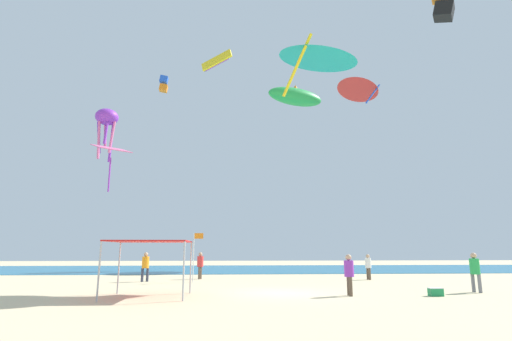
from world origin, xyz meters
TOP-DOWN VIEW (x-y plane):
  - ground at (0.00, 0.00)m, footprint 110.00×110.00m
  - ocean_strip at (0.00, 23.32)m, footprint 110.00×18.32m
  - canopy_tent at (-5.86, -1.24)m, footprint 3.36×2.87m
  - person_near_tent at (-4.44, 9.16)m, footprint 0.43×0.47m
  - person_leftmost at (9.20, -0.38)m, footprint 0.43×0.46m
  - person_central at (6.91, 7.82)m, footprint 0.40×0.44m
  - person_rightmost at (2.84, -1.34)m, footprint 0.42×0.47m
  - person_far_shore at (-7.74, 7.12)m, footprint 0.45×0.43m
  - banner_flag at (-4.60, 6.45)m, footprint 0.61×0.06m
  - cooler_box at (6.52, -1.65)m, footprint 0.57×0.37m
  - kite_delta_teal at (2.98, 3.46)m, footprint 6.93×6.94m
  - kite_box_orange at (13.96, 7.60)m, footprint 2.02×1.95m
  - kite_octopus_purple at (-13.95, 16.60)m, footprint 2.65×2.65m
  - kite_diamond_pink at (-10.56, 7.65)m, footprint 3.02×3.01m
  - kite_inflatable_green at (5.30, 25.82)m, footprint 7.70×4.91m
  - kite_parafoil_yellow at (-3.99, 17.61)m, footprint 3.14×1.81m
  - kite_delta_red at (12.95, 25.16)m, footprint 6.80×6.80m
  - kite_box_blue at (-10.21, 23.57)m, footprint 1.00×0.90m

SIDE VIEW (x-z plane):
  - ground at x=0.00m, z-range -0.10..0.00m
  - ocean_strip at x=0.00m, z-range 0.00..0.03m
  - cooler_box at x=6.52m, z-range 0.00..0.35m
  - person_central at x=6.91m, z-range 0.15..1.82m
  - person_rightmost at x=2.84m, z-range 0.15..1.92m
  - person_near_tent at x=-4.44m, z-range 0.16..1.96m
  - person_far_shore at x=-7.74m, z-range 0.16..1.98m
  - person_leftmost at x=9.20m, z-range 0.16..1.99m
  - banner_flag at x=-4.60m, z-range 0.35..3.35m
  - canopy_tent at x=-5.86m, z-range 1.06..3.42m
  - kite_diamond_pink at x=-10.56m, z-range 6.91..10.24m
  - kite_octopus_purple at x=-13.95m, z-range 11.33..16.21m
  - kite_delta_teal at x=2.98m, z-range 11.97..16.12m
  - kite_inflatable_green at x=5.30m, z-range 18.83..21.71m
  - kite_box_blue at x=-10.21m, z-range 19.54..21.43m
  - kite_parafoil_yellow at x=-3.99m, z-range 19.49..21.59m
  - kite_box_orange at x=13.96m, z-range 19.41..22.46m
  - kite_delta_red at x=12.95m, z-range 19.28..23.61m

